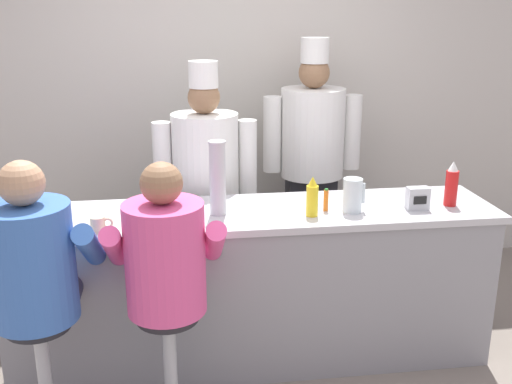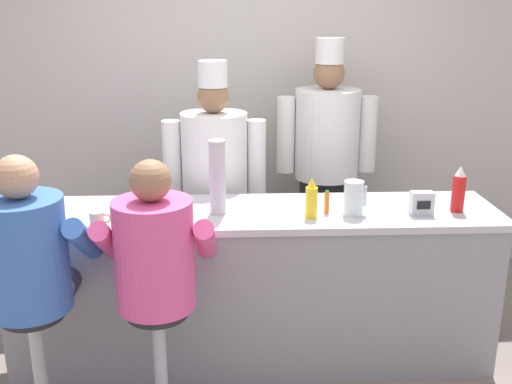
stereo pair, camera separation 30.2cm
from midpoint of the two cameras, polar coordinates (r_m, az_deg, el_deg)
name	(u,v)px [view 2 (the right image)]	position (r m, az deg, el deg)	size (l,w,h in m)	color
wall_back	(246,103)	(4.74, 0.89, 8.49)	(10.00, 0.06, 2.70)	beige
diner_counter	(253,285)	(3.62, 2.16, -8.91)	(2.84, 0.64, 0.95)	gray
ketchup_bottle_red	(459,190)	(3.62, 21.03, 0.12)	(0.07, 0.07, 0.27)	red
mustard_bottle_yellow	(311,199)	(3.32, 7.90, -0.73)	(0.07, 0.07, 0.23)	yellow
hot_sauce_bottle_orange	(327,202)	(3.42, 9.28, -1.00)	(0.03, 0.03, 0.13)	orange
water_pitcher_clear	(354,198)	(3.40, 11.81, -0.61)	(0.13, 0.11, 0.20)	silver
breakfast_plate	(48,217)	(3.44, -16.84, -2.30)	(0.27, 0.27, 0.05)	white
cereal_bowl	(178,218)	(3.25, -4.81, -2.55)	(0.14, 0.14, 0.05)	#4C7FB7
coffee_mug_tan	(98,219)	(3.25, -12.31, -2.57)	(0.12, 0.08, 0.08)	beige
cup_stack_steel	(217,177)	(3.33, -1.12, 1.39)	(0.10, 0.10, 0.42)	#B7BABF
napkin_dispenser_chrome	(422,203)	(3.52, 17.90, -1.05)	(0.13, 0.08, 0.13)	silver
diner_seated_blue	(29,260)	(3.03, -18.19, -6.22)	(0.60, 0.59, 1.44)	#B2B5BA
diner_seated_pink	(156,260)	(2.93, -6.62, -6.54)	(0.58, 0.57, 1.41)	#B2B5BA
cook_in_whites_near	(215,180)	(4.01, -1.78, 1.12)	(0.68, 0.44, 1.75)	#232328
cook_in_whites_far	(326,155)	(4.44, 8.63, 3.44)	(0.73, 0.47, 1.87)	#232328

